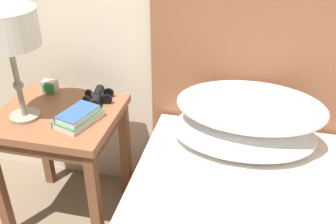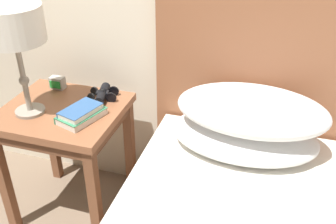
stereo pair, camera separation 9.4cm
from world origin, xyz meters
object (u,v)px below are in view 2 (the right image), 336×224
table_lamp (13,28)px  alarm_clock (57,83)px  book_on_nightstand (81,116)px  book_stacked_on_top (80,110)px  binoculars_pair (103,94)px  nightstand (64,125)px

table_lamp → alarm_clock: (-0.00, 0.24, -0.36)m
table_lamp → alarm_clock: 0.43m
table_lamp → book_on_nightstand: (0.25, 0.02, -0.37)m
book_on_nightstand → book_stacked_on_top: size_ratio=1.15×
book_stacked_on_top → alarm_clock: 0.34m
book_on_nightstand → binoculars_pair: bearing=87.2°
nightstand → alarm_clock: alarm_clock is taller
alarm_clock → binoculars_pair: bearing=-6.1°
book_on_nightstand → book_stacked_on_top: book_stacked_on_top is taller
book_on_nightstand → binoculars_pair: binoculars_pair is taller
nightstand → table_lamp: 0.50m
table_lamp → binoculars_pair: table_lamp is taller
nightstand → alarm_clock: bearing=124.7°
binoculars_pair → alarm_clock: bearing=173.9°
table_lamp → book_on_nightstand: size_ratio=2.09×
book_stacked_on_top → binoculars_pair: size_ratio=1.20×
book_stacked_on_top → alarm_clock: bearing=137.3°
nightstand → alarm_clock: size_ratio=8.74×
table_lamp → alarm_clock: size_ratio=6.83×
book_on_nightstand → binoculars_pair: (0.01, 0.20, 0.01)m
nightstand → alarm_clock: (-0.12, 0.17, 0.12)m
table_lamp → binoculars_pair: size_ratio=2.90×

